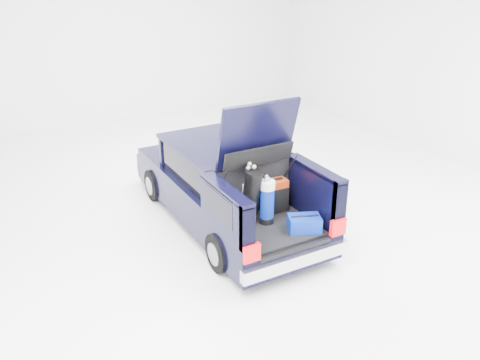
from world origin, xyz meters
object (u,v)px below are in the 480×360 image
car (223,185)px  blue_golf_bag (267,201)px  black_golf_bag (251,196)px  blue_duffel (304,223)px  red_suitcase (276,196)px

car → blue_golf_bag: (0.02, -1.43, 0.28)m
black_golf_bag → blue_golf_bag: size_ratio=1.24×
black_golf_bag → blue_duffel: bearing=-69.0°
blue_golf_bag → blue_duffel: 0.65m
car → black_golf_bag: bearing=-98.5°
red_suitcase → blue_golf_bag: 0.40m
red_suitcase → blue_duffel: size_ratio=1.04×
red_suitcase → blue_duffel: 0.75m
car → blue_golf_bag: size_ratio=5.91×
black_golf_bag → blue_golf_bag: black_golf_bag is taller
black_golf_bag → blue_duffel: 0.90m
car → red_suitcase: (0.33, -1.19, 0.20)m
blue_golf_bag → car: bearing=87.6°
blue_golf_bag → blue_duffel: bearing=-56.7°
red_suitcase → car: bearing=107.8°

